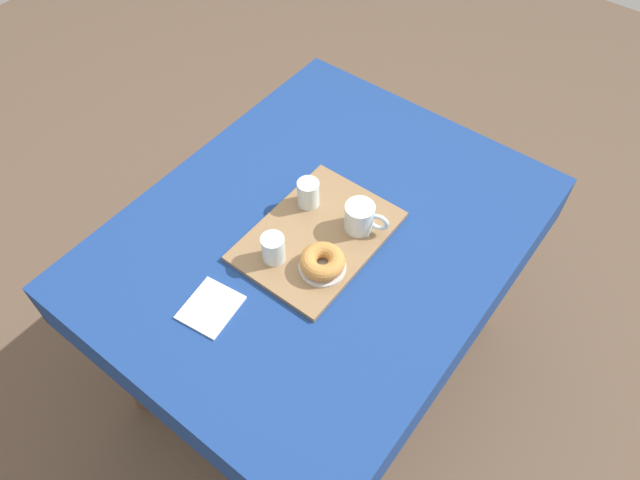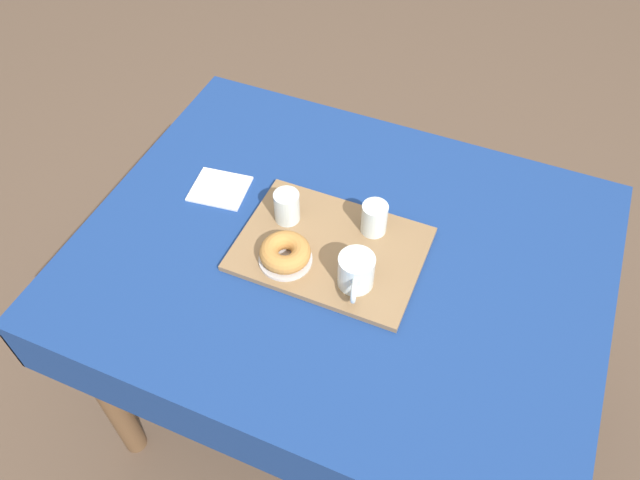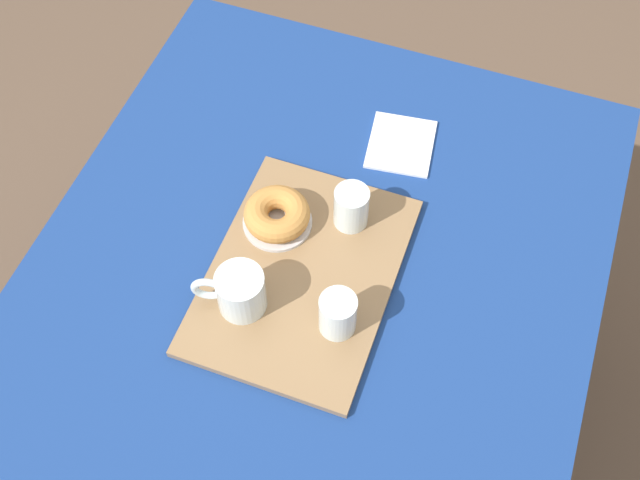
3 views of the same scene
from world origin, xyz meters
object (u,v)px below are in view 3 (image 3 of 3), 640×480
at_px(tea_mug_left, 240,292).
at_px(sugar_donut_left, 277,214).
at_px(water_glass_far, 338,315).
at_px(donut_plate_left, 278,222).
at_px(paper_napkin, 401,144).
at_px(water_glass_near, 351,208).
at_px(serving_tray, 302,275).
at_px(dining_table, 305,319).

relative_size(tea_mug_left, sugar_donut_left, 1.04).
xyz_separation_m(water_glass_far, donut_plate_left, (-0.15, -0.16, -0.03)).
bearing_deg(tea_mug_left, paper_napkin, 160.65).
bearing_deg(donut_plate_left, paper_napkin, 149.34).
relative_size(water_glass_near, donut_plate_left, 0.65).
bearing_deg(serving_tray, donut_plate_left, -136.14).
distance_m(tea_mug_left, sugar_donut_left, 0.17).
distance_m(water_glass_near, sugar_donut_left, 0.13).
bearing_deg(dining_table, water_glass_far, 57.13).
distance_m(tea_mug_left, water_glass_near, 0.24).
bearing_deg(donut_plate_left, water_glass_far, 47.29).
bearing_deg(dining_table, serving_tray, -152.20).
distance_m(dining_table, serving_tray, 0.12).
relative_size(donut_plate_left, paper_napkin, 0.89).
bearing_deg(tea_mug_left, sugar_donut_left, -179.14).
xyz_separation_m(dining_table, sugar_donut_left, (-0.10, -0.09, 0.15)).
xyz_separation_m(tea_mug_left, paper_napkin, (-0.42, 0.15, -0.05)).
relative_size(sugar_donut_left, paper_napkin, 0.84).
height_order(tea_mug_left, paper_napkin, tea_mug_left).
relative_size(water_glass_far, donut_plate_left, 0.65).
bearing_deg(dining_table, donut_plate_left, -139.25).
relative_size(serving_tray, paper_napkin, 3.08).
bearing_deg(tea_mug_left, serving_tray, 140.35).
height_order(dining_table, donut_plate_left, donut_plate_left).
relative_size(tea_mug_left, water_glass_far, 1.51).
bearing_deg(serving_tray, water_glass_far, 50.58).
relative_size(water_glass_near, paper_napkin, 0.58).
xyz_separation_m(tea_mug_left, sugar_donut_left, (-0.17, -0.00, -0.01)).
bearing_deg(paper_napkin, tea_mug_left, -19.35).
bearing_deg(water_glass_near, sugar_donut_left, -67.02).
xyz_separation_m(dining_table, water_glass_far, (0.05, 0.07, 0.15)).
distance_m(donut_plate_left, sugar_donut_left, 0.02).
distance_m(water_glass_near, paper_napkin, 0.21).
xyz_separation_m(dining_table, water_glass_near, (-0.15, 0.03, 0.16)).
height_order(serving_tray, sugar_donut_left, sugar_donut_left).
bearing_deg(water_glass_far, serving_tray, -129.42).
relative_size(serving_tray, tea_mug_left, 3.51).
distance_m(dining_table, donut_plate_left, 0.18).
bearing_deg(water_glass_far, donut_plate_left, -132.71).
bearing_deg(water_glass_far, sugar_donut_left, -132.71).
height_order(water_glass_far, sugar_donut_left, water_glass_far).
xyz_separation_m(dining_table, donut_plate_left, (-0.10, -0.09, 0.12)).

